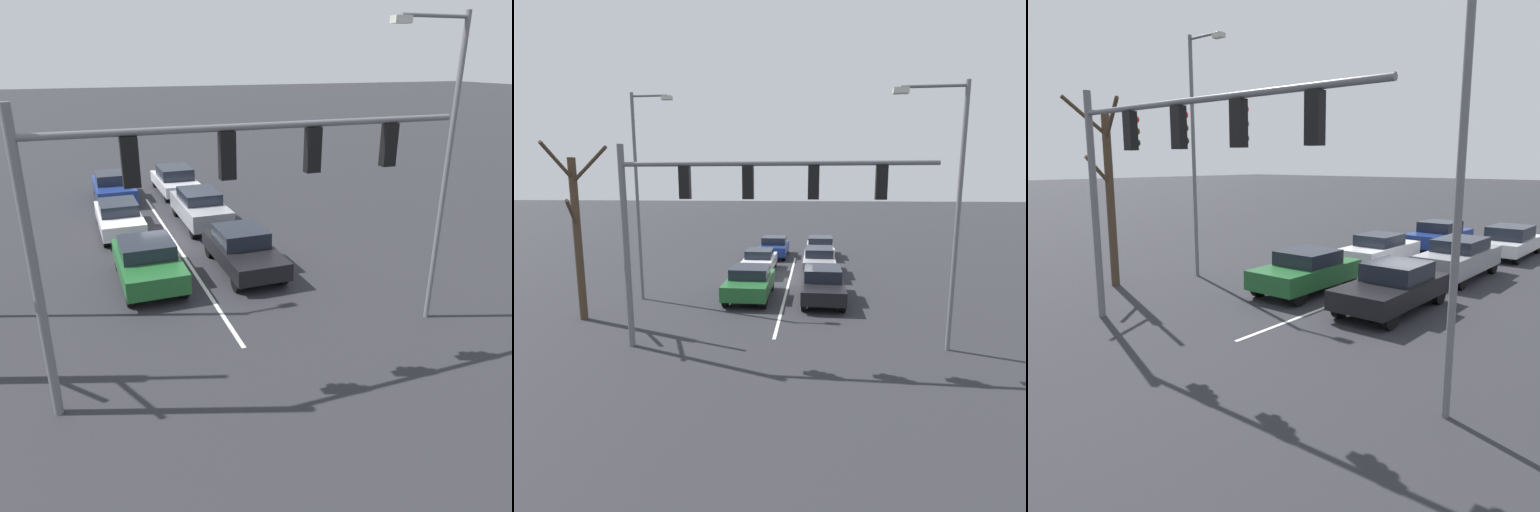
# 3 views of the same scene
# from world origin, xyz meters

# --- Properties ---
(ground_plane) EXTENTS (240.00, 240.00, 0.00)m
(ground_plane) POSITION_xyz_m (0.00, 0.00, 0.00)
(ground_plane) COLOR #28282D
(lane_stripe_left_divider) EXTENTS (0.12, 15.66, 0.01)m
(lane_stripe_left_divider) POSITION_xyz_m (0.00, 1.83, 0.01)
(lane_stripe_left_divider) COLOR silver
(lane_stripe_left_divider) RESTS_ON ground_plane
(car_black_leftlane_front) EXTENTS (1.85, 4.40, 1.45)m
(car_black_leftlane_front) POSITION_xyz_m (-1.71, 4.67, 0.75)
(car_black_leftlane_front) COLOR black
(car_black_leftlane_front) RESTS_ON ground_plane
(car_darkgreen_midlane_front) EXTENTS (1.93, 4.11, 1.45)m
(car_darkgreen_midlane_front) POSITION_xyz_m (1.60, 4.66, 0.76)
(car_darkgreen_midlane_front) COLOR #1E5928
(car_darkgreen_midlane_front) RESTS_ON ground_plane
(car_white_midlane_second) EXTENTS (1.74, 4.34, 1.38)m
(car_white_midlane_second) POSITION_xyz_m (1.91, -0.96, 0.72)
(car_white_midlane_second) COLOR silver
(car_white_midlane_second) RESTS_ON ground_plane
(car_gray_leftlane_second) EXTENTS (1.78, 4.60, 1.55)m
(car_gray_leftlane_second) POSITION_xyz_m (-1.61, -0.84, 0.82)
(car_gray_leftlane_second) COLOR gray
(car_gray_leftlane_second) RESTS_ON ground_plane
(car_navy_midlane_third) EXTENTS (1.91, 4.49, 1.46)m
(car_navy_midlane_third) POSITION_xyz_m (1.57, -6.52, 0.74)
(car_navy_midlane_third) COLOR navy
(car_navy_midlane_third) RESTS_ON ground_plane
(car_silver_leftlane_third) EXTENTS (1.92, 4.65, 1.46)m
(car_silver_leftlane_third) POSITION_xyz_m (-1.77, -6.84, 0.75)
(car_silver_leftlane_third) COLOR silver
(car_silver_leftlane_third) RESTS_ON ground_plane
(traffic_signal_gantry) EXTENTS (9.30, 0.37, 6.33)m
(traffic_signal_gantry) POSITION_xyz_m (1.29, 10.64, 4.67)
(traffic_signal_gantry) COLOR slate
(traffic_signal_gantry) RESTS_ON ground_plane
(street_lamp_left_shoulder) EXTENTS (2.13, 0.24, 8.05)m
(street_lamp_left_shoulder) POSITION_xyz_m (-5.28, 9.92, 4.67)
(street_lamp_left_shoulder) COLOR slate
(street_lamp_left_shoulder) RESTS_ON ground_plane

